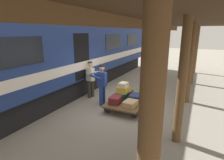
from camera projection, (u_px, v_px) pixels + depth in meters
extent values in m
plane|color=gray|center=(125.00, 106.00, 7.58)|extent=(60.00, 60.00, 0.00)
cylinder|color=brown|center=(196.00, 50.00, 13.37)|extent=(0.24, 0.24, 3.40)
cylinder|color=brown|center=(194.00, 55.00, 10.50)|extent=(0.24, 0.24, 3.40)
cylinder|color=brown|center=(190.00, 64.00, 7.63)|extent=(0.24, 0.24, 3.40)
cylinder|color=brown|center=(182.00, 83.00, 4.76)|extent=(0.24, 0.24, 3.40)
cube|color=#432E1A|center=(193.00, 16.00, 5.74)|extent=(3.20, 17.33, 0.16)
cube|color=brown|center=(145.00, 25.00, 6.45)|extent=(0.08, 17.33, 0.30)
cube|color=navy|center=(55.00, 46.00, 8.49)|extent=(3.00, 18.25, 2.90)
cube|color=black|center=(58.00, 85.00, 8.98)|extent=(2.55, 17.34, 0.90)
cube|color=#99999E|center=(52.00, 11.00, 8.10)|extent=(2.76, 17.88, 0.20)
cube|color=silver|center=(83.00, 66.00, 8.06)|extent=(0.03, 17.88, 0.36)
cube|color=black|center=(132.00, 40.00, 13.37)|extent=(0.02, 2.01, 0.84)
cube|color=black|center=(114.00, 42.00, 10.60)|extent=(0.02, 2.01, 0.84)
cube|color=black|center=(15.00, 52.00, 5.05)|extent=(0.02, 2.01, 0.84)
cube|color=black|center=(81.00, 57.00, 7.98)|extent=(0.12, 1.10, 2.00)
cube|color=brown|center=(128.00, 100.00, 7.44)|extent=(1.36, 2.17, 0.07)
cylinder|color=black|center=(134.00, 115.00, 6.50)|extent=(0.25, 0.05, 0.25)
cylinder|color=black|center=(107.00, 109.00, 6.96)|extent=(0.25, 0.05, 0.25)
cylinder|color=black|center=(147.00, 99.00, 8.01)|extent=(0.25, 0.05, 0.25)
cylinder|color=black|center=(124.00, 96.00, 8.47)|extent=(0.25, 0.05, 0.25)
cube|color=brown|center=(127.00, 92.00, 8.06)|extent=(0.50, 0.59, 0.17)
cube|color=navy|center=(136.00, 98.00, 7.27)|extent=(0.46, 0.61, 0.27)
cube|color=#1E666B|center=(122.00, 95.00, 7.53)|extent=(0.45, 0.50, 0.26)
cube|color=maroon|center=(115.00, 100.00, 7.01)|extent=(0.45, 0.58, 0.28)
cube|color=tan|center=(130.00, 104.00, 6.76)|extent=(0.47, 0.61, 0.20)
cube|color=brown|center=(140.00, 93.00, 7.79)|extent=(0.54, 0.57, 0.25)
cube|color=gold|center=(123.00, 90.00, 7.47)|extent=(0.44, 0.40, 0.24)
cube|color=beige|center=(123.00, 85.00, 7.39)|extent=(0.32, 0.42, 0.19)
cylinder|color=navy|center=(104.00, 95.00, 7.73)|extent=(0.16, 0.16, 0.82)
cylinder|color=navy|center=(101.00, 96.00, 7.56)|extent=(0.16, 0.16, 0.82)
cube|color=navy|center=(102.00, 79.00, 7.46)|extent=(0.37, 0.23, 0.60)
cylinder|color=tan|center=(102.00, 71.00, 7.38)|extent=(0.09, 0.09, 0.06)
sphere|color=tan|center=(102.00, 68.00, 7.34)|extent=(0.22, 0.22, 0.22)
cylinder|color=black|center=(102.00, 66.00, 7.32)|extent=(0.21, 0.21, 0.06)
cylinder|color=navy|center=(100.00, 75.00, 7.68)|extent=(0.53, 0.12, 0.21)
cylinder|color=navy|center=(95.00, 77.00, 7.40)|extent=(0.53, 0.12, 0.21)
cylinder|color=#332D28|center=(89.00, 90.00, 8.43)|extent=(0.16, 0.16, 0.82)
cylinder|color=#332D28|center=(92.00, 89.00, 8.58)|extent=(0.16, 0.16, 0.82)
cube|color=silver|center=(90.00, 74.00, 8.32)|extent=(0.40, 0.30, 0.60)
cylinder|color=tan|center=(90.00, 67.00, 8.24)|extent=(0.09, 0.09, 0.06)
sphere|color=tan|center=(90.00, 64.00, 8.20)|extent=(0.22, 0.22, 0.22)
cylinder|color=#332D28|center=(90.00, 62.00, 8.18)|extent=(0.21, 0.21, 0.06)
cylinder|color=silver|center=(91.00, 73.00, 8.04)|extent=(0.54, 0.22, 0.21)
cylinder|color=silver|center=(96.00, 72.00, 8.28)|extent=(0.54, 0.22, 0.21)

